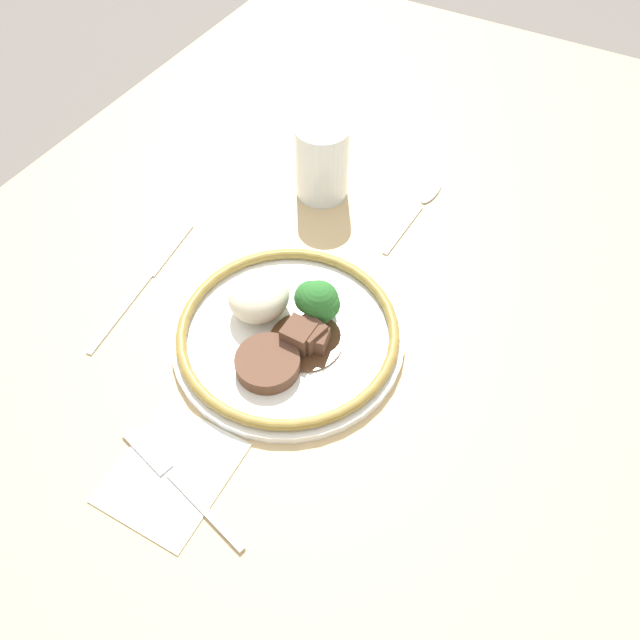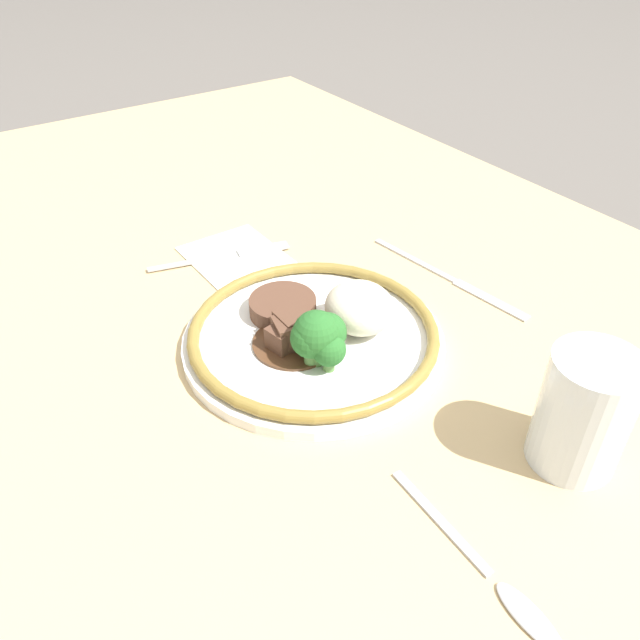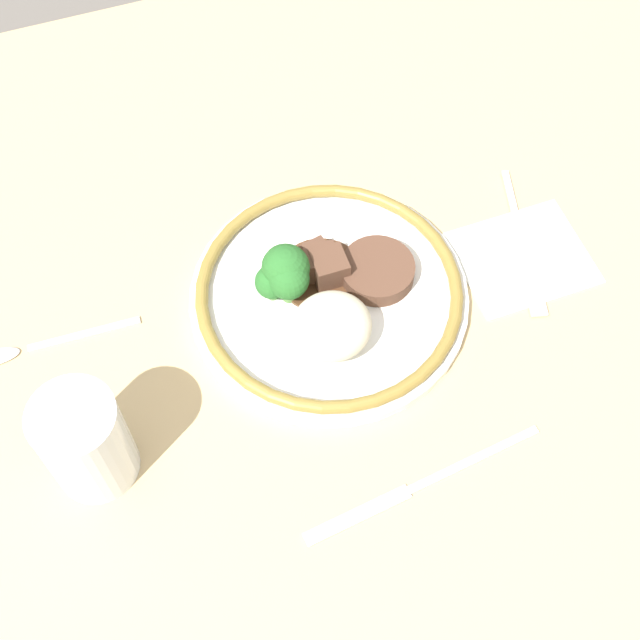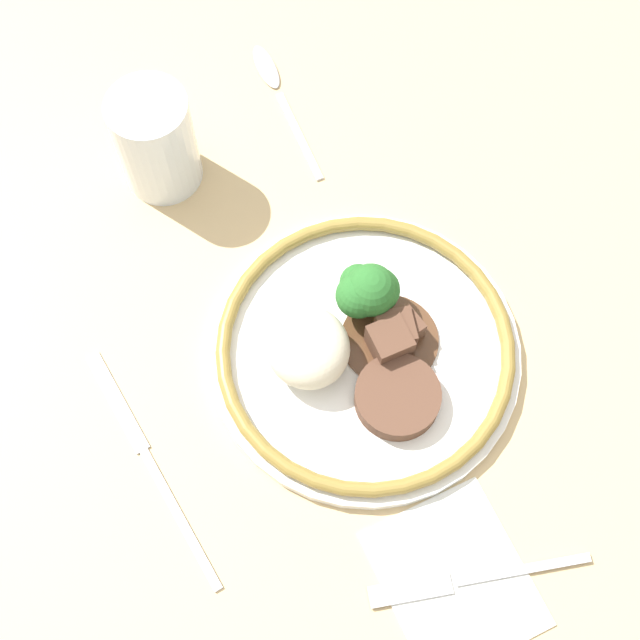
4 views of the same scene
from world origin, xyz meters
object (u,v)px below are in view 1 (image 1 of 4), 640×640
object	(u,v)px
plate	(288,328)
juice_glass	(322,166)
knife	(147,279)
fork	(171,474)
spoon	(425,201)

from	to	relation	value
plate	juice_glass	xyz separation A→B (m)	(0.23, 0.09, 0.03)
plate	knife	world-z (taller)	plate
plate	fork	size ratio (longest dim) A/B	1.53
juice_glass	spoon	size ratio (longest dim) A/B	0.62
plate	fork	distance (m)	0.20
juice_glass	knife	xyz separation A→B (m)	(-0.24, 0.11, -0.04)
fork	juice_glass	bearing A→B (deg)	-65.76
knife	spoon	xyz separation A→B (m)	(0.29, -0.24, 0.00)
plate	juice_glass	world-z (taller)	juice_glass
knife	spoon	bearing A→B (deg)	-45.66
plate	spoon	xyz separation A→B (m)	(0.28, -0.04, -0.02)
juice_glass	fork	bearing A→B (deg)	-170.26
plate	knife	size ratio (longest dim) A/B	1.17
plate	fork	bearing A→B (deg)	176.15
plate	spoon	world-z (taller)	plate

